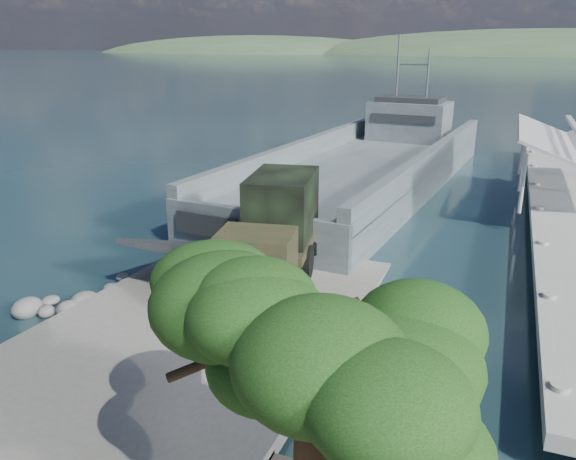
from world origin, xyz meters
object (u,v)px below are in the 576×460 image
at_px(pier, 568,193).
at_px(military_truck, 274,232).
at_px(overhang_tree, 293,362).
at_px(soldier, 195,288).
at_px(landing_craft, 365,175).

height_order(pier, military_truck, pier).
xyz_separation_m(pier, military_truck, (-11.98, -15.22, 0.94)).
bearing_deg(pier, overhang_tree, -102.81).
xyz_separation_m(soldier, overhang_tree, (7.07, -8.73, 3.59)).
bearing_deg(landing_craft, soldier, -86.36).
bearing_deg(overhang_tree, soldier, 129.01).
distance_m(landing_craft, soldier, 22.52).
height_order(pier, overhang_tree, overhang_tree).
bearing_deg(pier, military_truck, -128.21).
relative_size(military_truck, overhang_tree, 1.31).
bearing_deg(military_truck, overhang_tree, -76.22).
bearing_deg(soldier, pier, 40.60).
bearing_deg(overhang_tree, landing_craft, 101.57).
distance_m(pier, landing_craft, 13.18).
bearing_deg(soldier, landing_craft, 73.86).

